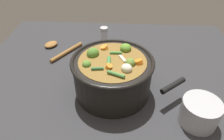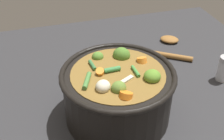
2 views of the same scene
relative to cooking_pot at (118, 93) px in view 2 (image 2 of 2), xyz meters
The scene contains 4 objects.
ground_plane 0.07m from the cooking_pot, 76.45° to the right, with size 1.10×1.10×0.00m, color #2D2D30.
cooking_pot is the anchor object (origin of this frame).
wooden_spoon 0.37m from the cooking_pot, 135.53° to the left, with size 0.18×0.18×0.02m.
salt_shaker 0.34m from the cooking_pot, 99.79° to the left, with size 0.04×0.04×0.08m.
Camera 2 is at (0.52, -0.16, 0.52)m, focal length 47.13 mm.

